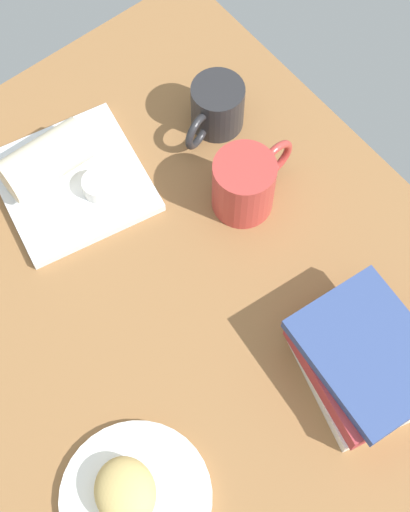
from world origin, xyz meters
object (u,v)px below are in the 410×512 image
(book_stack, at_px, (363,364))
(scone_pastry, at_px, (125,492))
(round_plate, at_px, (136,498))
(square_plate, at_px, (73,183))
(breakfast_wrap, at_px, (45,160))
(second_mug, at_px, (216,107))
(coffee_mug, at_px, (245,183))
(sauce_cup, at_px, (99,185))

(book_stack, bearing_deg, scone_pastry, 79.32)
(round_plate, distance_m, square_plate, 0.49)
(round_plate, height_order, breakfast_wrap, breakfast_wrap)
(round_plate, distance_m, second_mug, 0.61)
(square_plate, distance_m, coffee_mug, 0.27)
(square_plate, relative_size, book_stack, 1.02)
(sauce_cup, xyz_separation_m, breakfast_wrap, (0.08, 0.04, 0.02))
(square_plate, relative_size, breakfast_wrap, 1.56)
(scone_pastry, height_order, book_stack, book_stack)
(sauce_cup, bearing_deg, book_stack, -165.90)
(second_mug, bearing_deg, coffee_mug, 157.85)
(round_plate, height_order, book_stack, book_stack)
(square_plate, distance_m, sauce_cup, 0.05)
(sauce_cup, relative_size, coffee_mug, 0.34)
(square_plate, xyz_separation_m, second_mug, (-0.05, -0.25, 0.04))
(book_stack, xyz_separation_m, second_mug, (0.45, -0.11, 0.00))
(square_plate, xyz_separation_m, breakfast_wrap, (0.03, 0.02, 0.04))
(book_stack, height_order, coffee_mug, coffee_mug)
(scone_pastry, distance_m, second_mug, 0.60)
(round_plate, relative_size, square_plate, 0.92)
(round_plate, relative_size, sauce_cup, 3.91)
(square_plate, relative_size, coffee_mug, 1.45)
(coffee_mug, distance_m, second_mug, 0.15)
(scone_pastry, xyz_separation_m, book_stack, (-0.07, -0.35, 0.00))
(scone_pastry, bearing_deg, coffee_mug, -58.64)
(scone_pastry, relative_size, coffee_mug, 0.61)
(scone_pastry, bearing_deg, sauce_cup, -31.07)
(square_plate, xyz_separation_m, sauce_cup, (-0.04, -0.02, 0.02))
(breakfast_wrap, height_order, book_stack, breakfast_wrap)
(sauce_cup, distance_m, breakfast_wrap, 0.09)
(square_plate, distance_m, second_mug, 0.26)
(scone_pastry, xyz_separation_m, sauce_cup, (0.39, -0.24, -0.01))
(breakfast_wrap, xyz_separation_m, second_mug, (-0.08, -0.27, -0.01))
(book_stack, distance_m, coffee_mug, 0.32)
(scone_pastry, xyz_separation_m, square_plate, (0.44, -0.21, -0.03))
(coffee_mug, bearing_deg, second_mug, -22.15)
(round_plate, height_order, scone_pastry, scone_pastry)
(second_mug, bearing_deg, breakfast_wrap, 72.73)
(sauce_cup, height_order, second_mug, second_mug)
(breakfast_wrap, bearing_deg, book_stack, 17.13)
(scone_pastry, distance_m, breakfast_wrap, 0.51)
(square_plate, xyz_separation_m, book_stack, (-0.50, -0.14, 0.03))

